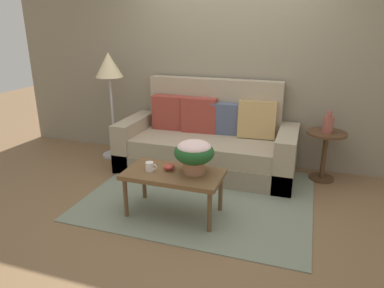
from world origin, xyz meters
The scene contains 11 objects.
ground_plane centered at (0.00, 0.00, 0.00)m, with size 14.00×14.00×0.00m, color brown.
wall_back centered at (0.00, 1.31, 1.39)m, with size 6.40×0.12×2.77m, color gray.
area_rug centered at (0.00, 0.07, 0.01)m, with size 2.39×1.98×0.01m, color gray.
couch centered at (-0.15, 0.83, 0.35)m, with size 2.22×0.92×1.14m.
coffee_table centered at (-0.14, -0.40, 0.40)m, with size 0.95×0.51×0.46m.
side_table centered at (1.28, 0.96, 0.42)m, with size 0.46×0.46×0.61m.
floor_lamp centered at (-1.55, 0.87, 1.18)m, with size 0.37×0.37×1.46m.
potted_plant centered at (0.06, -0.35, 0.66)m, with size 0.38×0.38×0.32m.
coffee_mug centered at (-0.37, -0.44, 0.50)m, with size 0.12×0.08×0.09m.
snack_bowl centered at (-0.20, -0.36, 0.49)m, with size 0.11×0.11×0.06m.
table_vase centered at (1.28, 0.94, 0.71)m, with size 0.12×0.12×0.26m.
Camera 1 is at (1.03, -3.32, 1.83)m, focal length 33.02 mm.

